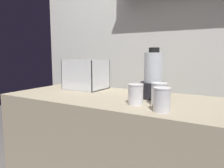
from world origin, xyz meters
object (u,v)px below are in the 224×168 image
(juice_cup_carrot_far_left, at_px, (136,95))
(juice_cup_pomegranate_middle, at_px, (162,101))
(blender_pitcher, at_px, (153,78))
(juice_cup_orange_left, at_px, (159,95))
(carrot_display_bin, at_px, (86,80))

(juice_cup_carrot_far_left, bearing_deg, juice_cup_pomegranate_middle, -24.40)
(blender_pitcher, distance_m, juice_cup_pomegranate_middle, 0.33)
(blender_pitcher, distance_m, juice_cup_orange_left, 0.20)
(blender_pitcher, bearing_deg, juice_cup_orange_left, -60.94)
(carrot_display_bin, xyz_separation_m, juice_cup_carrot_far_left, (0.56, -0.30, -0.02))
(carrot_display_bin, height_order, juice_cup_carrot_far_left, carrot_display_bin)
(carrot_display_bin, relative_size, juice_cup_orange_left, 2.38)
(carrot_display_bin, bearing_deg, blender_pitcher, -8.41)
(carrot_display_bin, bearing_deg, juice_cup_carrot_far_left, -28.24)
(carrot_display_bin, relative_size, juice_cup_carrot_far_left, 2.56)
(carrot_display_bin, distance_m, blender_pitcher, 0.59)
(juice_cup_orange_left, relative_size, juice_cup_pomegranate_middle, 1.04)
(juice_cup_orange_left, bearing_deg, blender_pitcher, 119.06)
(blender_pitcher, height_order, juice_cup_pomegranate_middle, blender_pitcher)
(carrot_display_bin, distance_m, juice_cup_carrot_far_left, 0.63)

